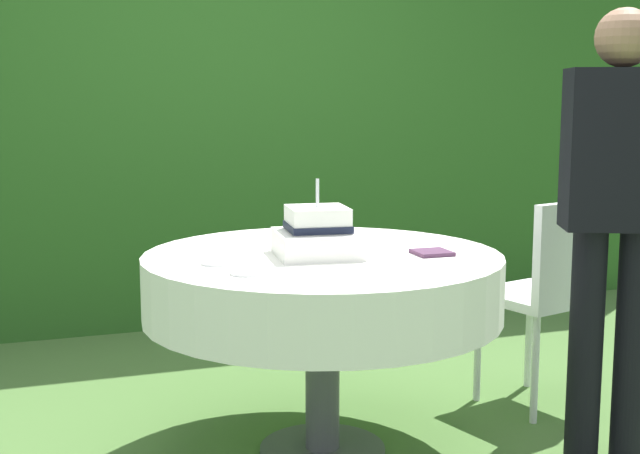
{
  "coord_description": "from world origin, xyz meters",
  "views": [
    {
      "loc": [
        -1.01,
        -2.87,
        1.31
      ],
      "look_at": [
        -0.02,
        -0.02,
        0.85
      ],
      "focal_mm": 48.46,
      "sensor_mm": 36.0,
      "label": 1
    }
  ],
  "objects_px": {
    "cake_table": "(322,285)",
    "serving_plate_left": "(247,273)",
    "standing_person": "(616,206)",
    "wedding_cake": "(318,234)",
    "serving_plate_far": "(300,238)",
    "serving_plate_near": "(218,262)",
    "napkin_stack": "(432,253)",
    "garden_chair": "(549,284)"
  },
  "relations": [
    {
      "from": "cake_table",
      "to": "serving_plate_left",
      "type": "relative_size",
      "value": 12.58
    },
    {
      "from": "cake_table",
      "to": "standing_person",
      "type": "distance_m",
      "value": 1.06
    },
    {
      "from": "wedding_cake",
      "to": "serving_plate_far",
      "type": "xyz_separation_m",
      "value": [
        0.05,
        0.35,
        -0.07
      ]
    },
    {
      "from": "cake_table",
      "to": "serving_plate_near",
      "type": "relative_size",
      "value": 11.63
    },
    {
      "from": "serving_plate_far",
      "to": "standing_person",
      "type": "distance_m",
      "value": 1.18
    },
    {
      "from": "serving_plate_near",
      "to": "cake_table",
      "type": "bearing_deg",
      "value": 9.61
    },
    {
      "from": "wedding_cake",
      "to": "serving_plate_near",
      "type": "bearing_deg",
      "value": -174.58
    },
    {
      "from": "serving_plate_left",
      "to": "napkin_stack",
      "type": "relative_size",
      "value": 0.82
    },
    {
      "from": "wedding_cake",
      "to": "garden_chair",
      "type": "xyz_separation_m",
      "value": [
        1.06,
        0.14,
        -0.28
      ]
    },
    {
      "from": "serving_plate_far",
      "to": "garden_chair",
      "type": "height_order",
      "value": "garden_chair"
    },
    {
      "from": "wedding_cake",
      "to": "napkin_stack",
      "type": "height_order",
      "value": "wedding_cake"
    },
    {
      "from": "serving_plate_near",
      "to": "serving_plate_left",
      "type": "xyz_separation_m",
      "value": [
        0.05,
        -0.2,
        0.0
      ]
    },
    {
      "from": "wedding_cake",
      "to": "napkin_stack",
      "type": "xyz_separation_m",
      "value": [
        0.39,
        -0.11,
        -0.07
      ]
    },
    {
      "from": "napkin_stack",
      "to": "standing_person",
      "type": "bearing_deg",
      "value": -25.38
    },
    {
      "from": "serving_plate_left",
      "to": "standing_person",
      "type": "relative_size",
      "value": 0.06
    },
    {
      "from": "wedding_cake",
      "to": "napkin_stack",
      "type": "distance_m",
      "value": 0.41
    },
    {
      "from": "serving_plate_left",
      "to": "napkin_stack",
      "type": "distance_m",
      "value": 0.72
    },
    {
      "from": "cake_table",
      "to": "serving_plate_left",
      "type": "distance_m",
      "value": 0.45
    },
    {
      "from": "serving_plate_near",
      "to": "standing_person",
      "type": "bearing_deg",
      "value": -14.71
    },
    {
      "from": "serving_plate_near",
      "to": "serving_plate_far",
      "type": "height_order",
      "value": "same"
    },
    {
      "from": "serving_plate_near",
      "to": "serving_plate_far",
      "type": "relative_size",
      "value": 0.84
    },
    {
      "from": "serving_plate_near",
      "to": "serving_plate_left",
      "type": "bearing_deg",
      "value": -75.6
    },
    {
      "from": "serving_plate_left",
      "to": "standing_person",
      "type": "distance_m",
      "value": 1.3
    },
    {
      "from": "cake_table",
      "to": "napkin_stack",
      "type": "relative_size",
      "value": 10.28
    },
    {
      "from": "serving_plate_far",
      "to": "cake_table",
      "type": "bearing_deg",
      "value": -93.22
    },
    {
      "from": "serving_plate_near",
      "to": "serving_plate_far",
      "type": "xyz_separation_m",
      "value": [
        0.41,
        0.39,
        0.0
      ]
    },
    {
      "from": "napkin_stack",
      "to": "standing_person",
      "type": "xyz_separation_m",
      "value": [
        0.57,
        -0.27,
        0.17
      ]
    },
    {
      "from": "cake_table",
      "to": "serving_plate_near",
      "type": "distance_m",
      "value": 0.42
    },
    {
      "from": "standing_person",
      "to": "serving_plate_left",
      "type": "bearing_deg",
      "value": 173.17
    },
    {
      "from": "wedding_cake",
      "to": "cake_table",
      "type": "bearing_deg",
      "value": 49.73
    },
    {
      "from": "standing_person",
      "to": "wedding_cake",
      "type": "bearing_deg",
      "value": 158.18
    },
    {
      "from": "cake_table",
      "to": "serving_plate_near",
      "type": "bearing_deg",
      "value": -170.39
    },
    {
      "from": "serving_plate_left",
      "to": "napkin_stack",
      "type": "bearing_deg",
      "value": 9.33
    },
    {
      "from": "cake_table",
      "to": "serving_plate_far",
      "type": "relative_size",
      "value": 9.83
    },
    {
      "from": "serving_plate_far",
      "to": "wedding_cake",
      "type": "bearing_deg",
      "value": -97.31
    },
    {
      "from": "cake_table",
      "to": "serving_plate_left",
      "type": "height_order",
      "value": "serving_plate_left"
    },
    {
      "from": "wedding_cake",
      "to": "serving_plate_far",
      "type": "height_order",
      "value": "wedding_cake"
    },
    {
      "from": "serving_plate_far",
      "to": "serving_plate_left",
      "type": "xyz_separation_m",
      "value": [
        -0.36,
        -0.58,
        0.0
      ]
    },
    {
      "from": "cake_table",
      "to": "serving_plate_far",
      "type": "xyz_separation_m",
      "value": [
        0.02,
        0.32,
        0.12
      ]
    },
    {
      "from": "wedding_cake",
      "to": "serving_plate_left",
      "type": "bearing_deg",
      "value": -144.18
    },
    {
      "from": "napkin_stack",
      "to": "garden_chair",
      "type": "height_order",
      "value": "garden_chair"
    },
    {
      "from": "cake_table",
      "to": "napkin_stack",
      "type": "bearing_deg",
      "value": -21.97
    }
  ]
}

